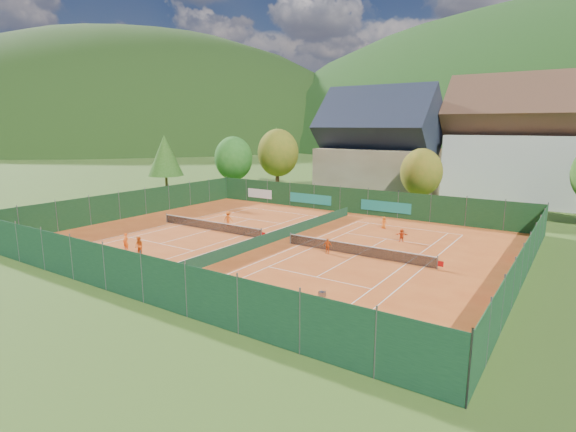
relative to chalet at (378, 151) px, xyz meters
The scene contains 29 objects.
ground 30.87m from the chalet, 84.29° to the right, with size 600.00×600.00×0.00m, color #34531A.
clay_pad 30.87m from the chalet, 84.29° to the right, with size 40.00×32.00×0.01m, color #B84A1B.
court_markings_left 31.12m from the chalet, 99.46° to the right, with size 11.03×23.83×0.00m.
court_markings_right 32.63m from the chalet, 69.86° to the right, with size 11.03×23.83×0.00m.
tennis_net_left 31.00m from the chalet, 99.17° to the right, with size 13.30×0.10×1.02m.
tennis_net_right 32.59m from the chalet, 69.60° to the right, with size 13.30×0.10×1.02m.
court_divider 30.77m from the chalet, 84.29° to the right, with size 0.03×28.80×1.00m.
fence_north 15.14m from the chalet, 79.70° to the right, with size 40.00×0.10×3.00m.
fence_south 46.38m from the chalet, 86.27° to the right, with size 40.00×0.04×3.00m.
fence_west 34.86m from the chalet, 119.54° to the right, with size 0.04×32.00×3.00m.
fence_east 38.11m from the chalet, 52.48° to the right, with size 0.09×32.00×3.00m.
chalet is the anchor object (origin of this frame).
hotel_block_a 19.94m from the chalet, 17.53° to the left, with size 21.60×11.00×17.25m.
tree_west_front 21.51m from the chalet, 152.24° to the right, with size 5.72×5.72×8.69m.
tree_west_mid 15.53m from the chalet, 165.07° to the right, with size 6.44×6.44×9.78m.
tree_west_back 21.38m from the chalet, 169.22° to the left, with size 5.60×5.60×10.00m.
tree_center 12.19m from the chalet, 41.63° to the right, with size 5.01×5.01×7.60m.
tree_west_side 30.81m from the chalet, 144.25° to the right, with size 5.04×5.04×9.00m.
ball_hopper 42.88m from the chalet, 71.30° to the right, with size 0.34×0.34×0.80m.
loose_ball_0 37.83m from the chalet, 103.16° to the right, with size 0.07×0.07×0.07m, color #CCD833.
loose_ball_1 43.28m from the chalet, 82.09° to the right, with size 0.07×0.07×0.07m, color #CCD833.
loose_ball_2 30.03m from the chalet, 75.68° to the right, with size 0.07×0.07×0.07m, color #CCD833.
loose_ball_3 24.81m from the chalet, 91.37° to the right, with size 0.07×0.07×0.07m, color #CCD833.
player_left_near 40.30m from the chalet, 98.01° to the right, with size 0.56×0.37×1.53m, color #FF5F16.
player_left_mid 40.29m from the chalet, 95.16° to the right, with size 0.74×0.57×1.51m, color #D85513.
player_left_far 28.60m from the chalet, 99.76° to the right, with size 1.02×0.58×1.57m, color #E65B14.
player_right_near 32.66m from the chalet, 74.10° to the right, with size 0.75×0.31×1.29m, color #DE5613.
player_right_far_a 22.48m from the chalet, 65.11° to the right, with size 0.60×0.39×1.23m, color orange.
player_right_far_b 27.53m from the chalet, 62.33° to the right, with size 1.11×0.35×1.19m, color #E64814.
Camera 1 is at (22.81, -31.97, 10.25)m, focal length 28.00 mm.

